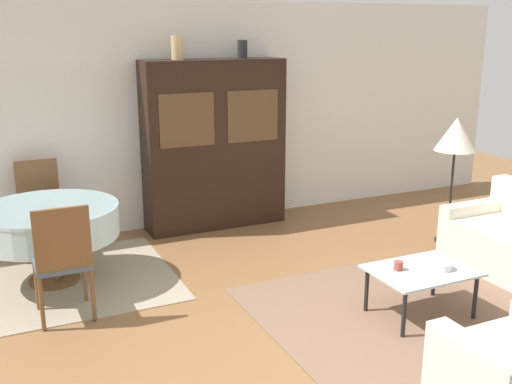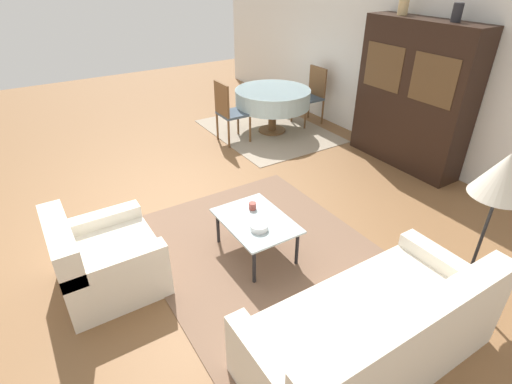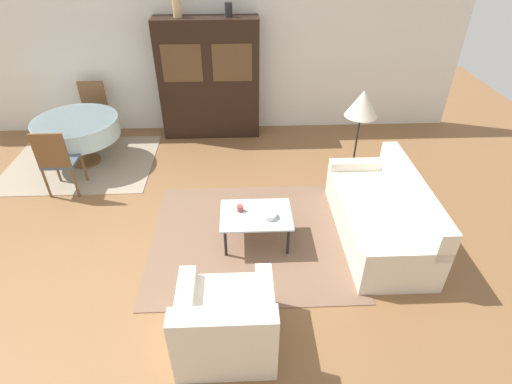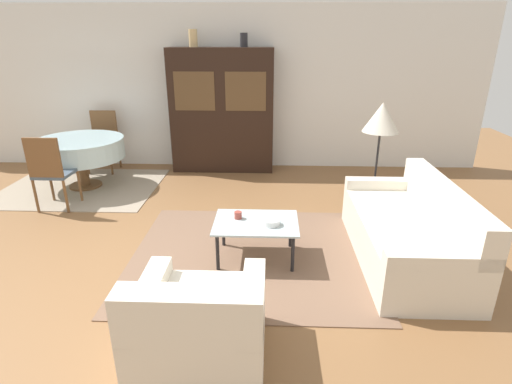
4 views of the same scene
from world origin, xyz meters
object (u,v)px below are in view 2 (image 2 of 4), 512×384
at_px(armchair, 104,260).
at_px(bowl, 259,227).
at_px(couch, 373,334).
at_px(dining_chair_far, 312,92).
at_px(vase_tall, 404,4).
at_px(floor_lamp, 503,179).
at_px(vase_short, 457,12).
at_px(dining_chair_near, 228,109).
at_px(cup, 252,206).
at_px(coffee_table, 256,223).
at_px(display_cabinet, 413,97).
at_px(dining_table, 273,98).

xyz_separation_m(armchair, bowl, (0.49, 1.39, 0.15)).
bearing_deg(bowl, couch, 4.27).
bearing_deg(dining_chair_far, armchair, 118.74).
bearing_deg(vase_tall, couch, -48.05).
relative_size(dining_chair_far, floor_lamp, 0.70).
height_order(couch, armchair, couch).
bearing_deg(vase_short, dining_chair_far, -177.51).
height_order(dining_chair_near, vase_tall, vase_tall).
distance_m(cup, vase_short, 3.40).
bearing_deg(armchair, dining_chair_far, 118.74).
relative_size(armchair, cup, 11.62).
distance_m(couch, coffee_table, 1.57).
distance_m(couch, floor_lamp, 1.59).
xyz_separation_m(dining_chair_far, bowl, (2.89, -2.98, -0.12)).
distance_m(display_cabinet, dining_chair_far, 2.10).
relative_size(coffee_table, dining_chair_near, 0.86).
xyz_separation_m(dining_chair_far, vase_short, (2.43, 0.11, 1.56)).
height_order(dining_table, cup, dining_table).
relative_size(armchair, display_cabinet, 0.44).
bearing_deg(vase_tall, dining_chair_far, -176.28).
height_order(cup, vase_short, vase_short).
distance_m(dining_chair_near, vase_tall, 2.93).
xyz_separation_m(couch, floor_lamp, (-0.06, 1.29, 0.92)).
height_order(dining_chair_near, cup, dining_chair_near).
relative_size(dining_table, vase_short, 6.07).
bearing_deg(bowl, cup, 158.23).
relative_size(coffee_table, cup, 11.11).
distance_m(coffee_table, vase_short, 3.51).
relative_size(couch, armchair, 2.16).
height_order(floor_lamp, cup, floor_lamp).
distance_m(display_cabinet, vase_short, 1.18).
xyz_separation_m(armchair, display_cabinet, (-0.34, 4.47, 0.72)).
bearing_deg(dining_table, armchair, -55.58).
height_order(armchair, bowl, armchair).
height_order(vase_tall, vase_short, vase_tall).
xyz_separation_m(coffee_table, bowl, (0.15, -0.06, 0.07)).
relative_size(couch, dining_chair_far, 1.93).
xyz_separation_m(armchair, vase_tall, (-0.77, 4.48, 1.86)).
distance_m(display_cabinet, vase_tall, 1.22).
height_order(couch, coffee_table, couch).
height_order(display_cabinet, vase_tall, vase_tall).
bearing_deg(bowl, coffee_table, 158.04).
relative_size(cup, vase_tall, 0.29).
relative_size(armchair, vase_short, 4.21).
xyz_separation_m(cup, vase_tall, (-0.92, 2.95, 1.70)).
relative_size(dining_chair_near, vase_tall, 3.77).
distance_m(dining_table, vase_tall, 2.45).
height_order(couch, floor_lamp, floor_lamp).
height_order(armchair, dining_chair_far, dining_chair_far).
height_order(display_cabinet, bowl, display_cabinet).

